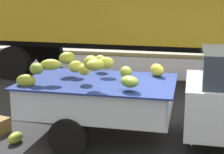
# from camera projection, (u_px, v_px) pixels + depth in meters

# --- Properties ---
(ground) EXTENTS (220.00, 220.00, 0.00)m
(ground) POSITION_uv_depth(u_px,v_px,m) (173.00, 150.00, 5.72)
(ground) COLOR #28282B
(curb_strip) EXTENTS (80.00, 0.80, 0.16)m
(curb_strip) POSITION_uv_depth(u_px,v_px,m) (188.00, 55.00, 15.23)
(curb_strip) COLOR gray
(curb_strip) RESTS_ON ground
(pickup_truck) EXTENTS (4.74, 1.90, 1.70)m
(pickup_truck) POSITION_uv_depth(u_px,v_px,m) (205.00, 98.00, 5.65)
(pickup_truck) COLOR silver
(pickup_truck) RESTS_ON ground
(fallen_banana_bunch_near_tailgate) EXTENTS (0.24, 0.36, 0.19)m
(fallen_banana_bunch_near_tailgate) POSITION_uv_depth(u_px,v_px,m) (15.00, 138.00, 6.01)
(fallen_banana_bunch_near_tailgate) COLOR #98A830
(fallen_banana_bunch_near_tailgate) RESTS_ON ground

